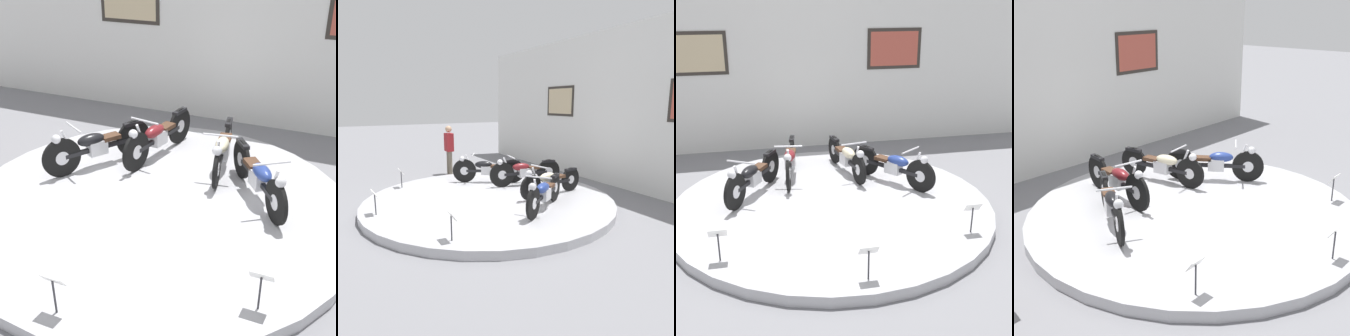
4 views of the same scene
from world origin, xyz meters
TOP-DOWN VIEW (x-y plane):
  - ground_plane at (0.00, 0.00)m, footprint 60.00×60.00m
  - display_platform at (0.00, 0.00)m, footprint 5.75×5.75m
  - back_wall at (0.00, 3.99)m, footprint 14.00×0.22m
  - motorcycle_black at (-1.37, 0.60)m, footprint 1.08×1.75m
  - motorcycle_maroon at (-0.59, 1.34)m, footprint 0.54×2.00m
  - motorcycle_cream at (0.59, 1.33)m, footprint 0.54×1.94m
  - motorcycle_blue at (1.37, 0.60)m, footprint 1.19×1.65m
  - info_placard_front_left at (-1.93, -1.63)m, footprint 0.26×0.11m
  - info_placard_front_centre at (0.00, -2.53)m, footprint 0.26×0.11m
  - info_placard_front_right at (1.93, -1.63)m, footprint 0.26×0.11m

SIDE VIEW (x-z plane):
  - ground_plane at x=0.00m, z-range 0.00..0.00m
  - display_platform at x=0.00m, z-range 0.00..0.17m
  - info_placard_front_left at x=-1.93m, z-range 0.28..0.80m
  - info_placard_front_centre at x=0.00m, z-range 0.28..0.80m
  - info_placard_front_right at x=1.93m, z-range 0.28..0.80m
  - motorcycle_cream at x=0.59m, z-range 0.15..0.93m
  - motorcycle_blue at x=1.37m, z-range 0.16..0.95m
  - motorcycle_black at x=-1.37m, z-range 0.16..0.97m
  - motorcycle_maroon at x=-0.59m, z-range 0.16..0.98m
  - back_wall at x=0.00m, z-range 0.00..4.40m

